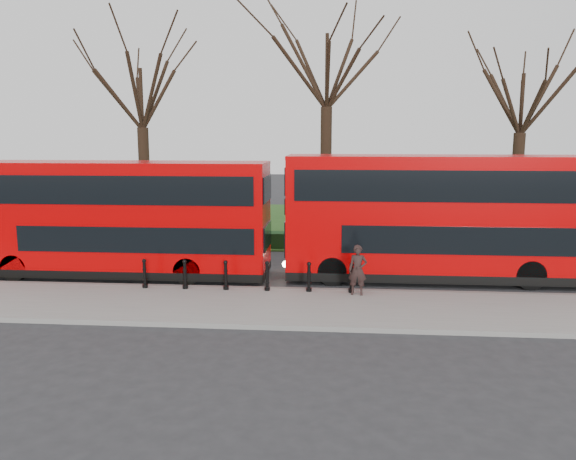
# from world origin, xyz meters

# --- Properties ---
(ground) EXTENTS (120.00, 120.00, 0.00)m
(ground) POSITION_xyz_m (0.00, 0.00, 0.00)
(ground) COLOR #28282B
(ground) RESTS_ON ground
(pavement) EXTENTS (60.00, 4.00, 0.15)m
(pavement) POSITION_xyz_m (0.00, -3.00, 0.07)
(pavement) COLOR gray
(pavement) RESTS_ON ground
(kerb) EXTENTS (60.00, 0.25, 0.16)m
(kerb) POSITION_xyz_m (0.00, -1.00, 0.07)
(kerb) COLOR slate
(kerb) RESTS_ON ground
(grass_verge) EXTENTS (60.00, 18.00, 0.06)m
(grass_verge) POSITION_xyz_m (0.00, 15.00, 0.03)
(grass_verge) COLOR #284C19
(grass_verge) RESTS_ON ground
(hedge) EXTENTS (60.00, 0.90, 0.80)m
(hedge) POSITION_xyz_m (0.00, 6.80, 0.40)
(hedge) COLOR black
(hedge) RESTS_ON ground
(yellow_line_outer) EXTENTS (60.00, 0.10, 0.01)m
(yellow_line_outer) POSITION_xyz_m (0.00, -0.70, 0.01)
(yellow_line_outer) COLOR yellow
(yellow_line_outer) RESTS_ON ground
(yellow_line_inner) EXTENTS (60.00, 0.10, 0.01)m
(yellow_line_inner) POSITION_xyz_m (0.00, -0.50, 0.01)
(yellow_line_inner) COLOR yellow
(yellow_line_inner) RESTS_ON ground
(tree_left) EXTENTS (6.92, 6.92, 10.81)m
(tree_left) POSITION_xyz_m (-8.00, 10.00, 7.85)
(tree_left) COLOR black
(tree_left) RESTS_ON ground
(tree_mid) EXTENTS (8.16, 8.16, 12.74)m
(tree_mid) POSITION_xyz_m (2.00, 10.00, 9.27)
(tree_mid) COLOR black
(tree_mid) RESTS_ON ground
(tree_right) EXTENTS (6.58, 6.58, 10.29)m
(tree_right) POSITION_xyz_m (12.00, 10.00, 7.47)
(tree_right) COLOR black
(tree_right) RESTS_ON ground
(bollard_row) EXTENTS (7.48, 0.15, 1.00)m
(bollard_row) POSITION_xyz_m (-0.57, -1.35, 0.65)
(bollard_row) COLOR black
(bollard_row) RESTS_ON pavement
(bus_lead) EXTENTS (11.34, 2.60, 4.51)m
(bus_lead) POSITION_xyz_m (-5.75, 0.87, 2.27)
(bus_lead) COLOR #C00002
(bus_lead) RESTS_ON ground
(bus_rear) EXTENTS (12.00, 2.75, 4.77)m
(bus_rear) POSITION_xyz_m (6.66, 1.28, 2.40)
(bus_rear) COLOR #C00002
(bus_rear) RESTS_ON ground
(pedestrian) EXTENTS (0.66, 0.47, 1.72)m
(pedestrian) POSITION_xyz_m (3.31, -1.61, 1.01)
(pedestrian) COLOR black
(pedestrian) RESTS_ON pavement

